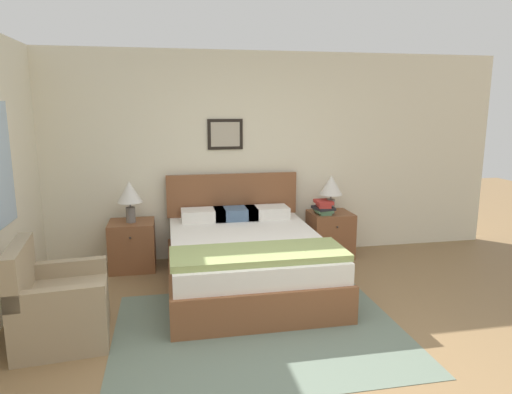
{
  "coord_description": "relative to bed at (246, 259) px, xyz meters",
  "views": [
    {
      "loc": [
        -0.86,
        -2.86,
        1.93
      ],
      "look_at": [
        0.01,
        1.57,
        1.03
      ],
      "focal_mm": 32.0,
      "sensor_mm": 36.0,
      "label": 1
    }
  ],
  "objects": [
    {
      "name": "book_hardcover_middle",
      "position": [
        1.13,
        0.75,
        0.32
      ],
      "size": [
        0.2,
        0.25,
        0.03
      ],
      "rotation": [
        0.0,
        0.0,
        0.02
      ],
      "color": "#4C7551",
      "rests_on": "book_thick_bottom"
    },
    {
      "name": "wall_back",
      "position": [
        0.06,
        1.12,
        0.99
      ],
      "size": [
        7.1,
        0.09,
        2.6
      ],
      "color": "beige",
      "rests_on": "ground_plane"
    },
    {
      "name": "table_lamp_near_window",
      "position": [
        -1.24,
        0.77,
        0.61
      ],
      "size": [
        0.29,
        0.29,
        0.49
      ],
      "color": "slate",
      "rests_on": "nightstand_near_window"
    },
    {
      "name": "bed",
      "position": [
        0.0,
        0.0,
        0.0
      ],
      "size": [
        1.65,
        2.11,
        1.09
      ],
      "color": "brown",
      "rests_on": "ground_plane"
    },
    {
      "name": "book_novel_upper",
      "position": [
        1.13,
        0.75,
        0.35
      ],
      "size": [
        0.26,
        0.3,
        0.03
      ],
      "rotation": [
        0.0,
        0.0,
        0.18
      ],
      "color": "#232328",
      "rests_on": "book_hardcover_middle"
    },
    {
      "name": "book_paperback_top",
      "position": [
        1.13,
        0.75,
        0.43
      ],
      "size": [
        0.2,
        0.25,
        0.04
      ],
      "rotation": [
        0.0,
        0.0,
        0.01
      ],
      "color": "#B7332D",
      "rests_on": "book_slim_near_top"
    },
    {
      "name": "ground_plane",
      "position": [
        0.06,
        -1.77,
        -0.31
      ],
      "size": [
        16.0,
        16.0,
        0.0
      ],
      "primitive_type": "plane",
      "color": "olive"
    },
    {
      "name": "nightstand_near_window",
      "position": [
        -1.25,
        0.8,
        -0.02
      ],
      "size": [
        0.53,
        0.5,
        0.58
      ],
      "color": "brown",
      "rests_on": "ground_plane"
    },
    {
      "name": "book_slim_near_top",
      "position": [
        1.13,
        0.75,
        0.38
      ],
      "size": [
        0.19,
        0.27,
        0.04
      ],
      "rotation": [
        0.0,
        0.0,
        -0.13
      ],
      "color": "#B7332D",
      "rests_on": "book_novel_upper"
    },
    {
      "name": "table_lamp_by_door",
      "position": [
        1.23,
        0.77,
        0.61
      ],
      "size": [
        0.29,
        0.29,
        0.49
      ],
      "color": "slate",
      "rests_on": "nightstand_by_door"
    },
    {
      "name": "nightstand_by_door",
      "position": [
        1.25,
        0.8,
        -0.02
      ],
      "size": [
        0.53,
        0.5,
        0.58
      ],
      "color": "brown",
      "rests_on": "ground_plane"
    },
    {
      "name": "book_thick_bottom",
      "position": [
        1.13,
        0.75,
        0.29
      ],
      "size": [
        0.15,
        0.24,
        0.03
      ],
      "rotation": [
        0.0,
        0.0,
        0.02
      ],
      "color": "#4C7551",
      "rests_on": "nightstand_by_door"
    },
    {
      "name": "armchair",
      "position": [
        -1.74,
        -0.84,
        -0.02
      ],
      "size": [
        0.79,
        0.84,
        0.85
      ],
      "rotation": [
        0.0,
        0.0,
        -1.47
      ],
      "color": "#998466",
      "rests_on": "ground_plane"
    },
    {
      "name": "area_rug_main",
      "position": [
        -0.06,
        -1.04,
        -0.31
      ],
      "size": [
        2.49,
        1.95,
        0.01
      ],
      "color": "slate",
      "rests_on": "ground_plane"
    }
  ]
}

